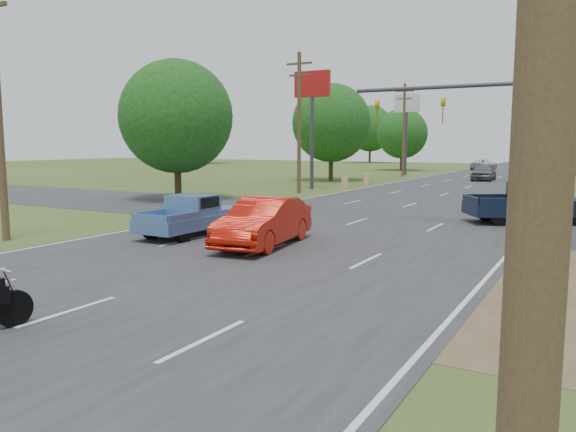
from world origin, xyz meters
The scene contains 25 objects.
ground centered at (0.00, 0.00, 0.00)m, with size 200.00×200.00×0.00m, color #3B4E1F.
main_road centered at (0.00, 40.00, 0.01)m, with size 15.00×180.00×0.02m, color #2D2D30.
cross_road centered at (0.00, 18.00, 0.01)m, with size 120.00×10.00×0.02m, color #2D2D30.
utility_pole_5 centered at (-9.50, 28.00, 5.32)m, with size 2.00×0.28×10.00m.
utility_pole_6 centered at (-9.50, 52.00, 5.32)m, with size 2.00×0.28×10.00m.
tree_0 centered at (-14.00, 20.00, 5.26)m, with size 7.14×7.14×8.84m.
tree_1 centered at (-13.50, 42.00, 5.57)m, with size 7.56×7.56×9.36m.
tree_2 centered at (-14.20, 66.00, 4.95)m, with size 6.72×6.72×8.32m.
tree_4 centered at (-55.00, 75.00, 6.82)m, with size 9.24×9.24×11.44m.
tree_6 centered at (-30.00, 95.00, 6.51)m, with size 8.82×8.82×10.92m.
barrel_0 centered at (8.00, 12.00, 0.50)m, with size 0.56×0.56×1.00m, color orange.
barrel_1 centered at (8.40, 20.50, 0.50)m, with size 0.56×0.56×1.00m, color orange.
barrel_2 centered at (-8.50, 34.00, 0.50)m, with size 0.56×0.56×1.00m, color orange.
barrel_3 centered at (-8.20, 38.00, 0.50)m, with size 0.56×0.56×1.00m, color orange.
pole_sign_left_near centered at (-10.50, 32.00, 7.17)m, with size 3.00×0.35×9.20m.
pole_sign_left_far centered at (-10.50, 56.00, 7.17)m, with size 3.00×0.35×9.20m.
lane_sign centered at (8.20, 14.00, 1.90)m, with size 1.20×0.08×2.52m.
street_name_sign centered at (8.80, 15.50, 1.61)m, with size 0.80×0.08×2.61m.
signal_mast centered at (5.82, 17.00, 4.80)m, with size 9.12×0.40×7.00m.
red_convertible centered at (-0.50, 8.67, 0.84)m, with size 1.77×5.08×1.67m, color #B41408.
blue_pickup centered at (-4.22, 9.41, 0.80)m, with size 1.84×4.77×1.58m.
navy_pickup centered at (7.04, 19.54, 0.92)m, with size 5.83×4.61×1.83m.
distant_car_grey centered at (-0.53, 49.56, 0.84)m, with size 1.99×4.95×1.69m, color slate.
distant_car_silver centered at (2.05, 59.37, 0.78)m, with size 2.19×5.39×1.56m, color #B5B4B9.
distant_car_white centered at (-4.72, 72.85, 0.73)m, with size 2.42×5.24×1.46m, color #B8B8B8.
Camera 1 is at (9.75, -7.79, 3.56)m, focal length 35.00 mm.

